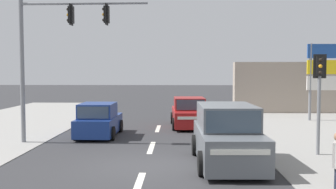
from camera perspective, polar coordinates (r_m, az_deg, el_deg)
name	(u,v)px	position (r m, az deg, el deg)	size (l,w,h in m)	color
ground_plane	(145,166)	(12.49, -3.37, -10.36)	(140.00, 140.00, 0.00)	#303033
lane_dash_near	(138,185)	(10.57, -4.32, -12.92)	(0.20, 2.40, 0.01)	silver
lane_dash_mid	(151,147)	(15.41, -2.42, -7.68)	(0.20, 2.40, 0.01)	silver
lane_dash_far	(158,129)	(20.33, -1.45, -4.96)	(0.20, 2.40, 0.01)	silver
traffic_signal_mast	(53,42)	(16.82, -16.41, 7.29)	(5.29, 0.48, 6.00)	slate
pedestal_signal_right_kerb	(319,87)	(14.72, 21.11, 1.03)	(0.44, 0.30, 3.56)	slate
shopping_plaza_sign	(325,71)	(25.16, 21.81, 3.21)	(2.10, 0.16, 4.60)	slate
shopfront_wall_far	(319,87)	(29.82, 21.01, 0.96)	(12.00, 1.00, 3.60)	#A39384
hatchback_oncoming_near	(99,121)	(18.19, -10.00, -3.79)	(1.80, 3.65, 1.53)	navy
sedan_crossing_left	(189,114)	(20.98, 3.09, -2.78)	(2.05, 4.31, 1.56)	maroon
suv_kerbside_parked	(227,137)	(12.75, 8.56, -6.05)	(2.15, 4.58, 1.90)	slate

